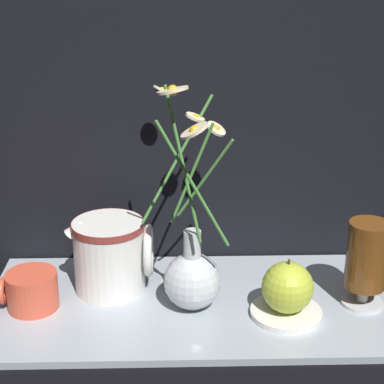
# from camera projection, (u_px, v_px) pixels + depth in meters

# --- Properties ---
(ground_plane) EXTENTS (6.00, 6.00, 0.00)m
(ground_plane) POSITION_uv_depth(u_px,v_px,m) (192.00, 307.00, 1.09)
(ground_plane) COLOR black
(shelf) EXTENTS (0.69, 0.33, 0.01)m
(shelf) POSITION_uv_depth(u_px,v_px,m) (192.00, 304.00, 1.09)
(shelf) COLOR #9EA8B2
(shelf) RESTS_ON ground_plane
(vase_with_flowers) EXTENTS (0.15, 0.26, 0.38)m
(vase_with_flowers) POSITION_uv_depth(u_px,v_px,m) (192.00, 270.00, 1.04)
(vase_with_flowers) COLOR silver
(vase_with_flowers) RESTS_ON shelf
(yellow_mug) EXTENTS (0.09, 0.08, 0.06)m
(yellow_mug) POSITION_uv_depth(u_px,v_px,m) (31.00, 290.00, 1.05)
(yellow_mug) COLOR #DB5138
(yellow_mug) RESTS_ON shelf
(ceramic_pitcher) EXTENTS (0.15, 0.12, 0.14)m
(ceramic_pitcher) POSITION_uv_depth(u_px,v_px,m) (111.00, 253.00, 1.10)
(ceramic_pitcher) COLOR white
(ceramic_pitcher) RESTS_ON shelf
(tea_glass) EXTENTS (0.07, 0.07, 0.15)m
(tea_glass) POSITION_uv_depth(u_px,v_px,m) (367.00, 258.00, 1.04)
(tea_glass) COLOR silver
(tea_glass) RESTS_ON shelf
(saucer_plate) EXTENTS (0.12, 0.12, 0.01)m
(saucer_plate) POSITION_uv_depth(u_px,v_px,m) (286.00, 313.00, 1.04)
(saucer_plate) COLOR white
(saucer_plate) RESTS_ON shelf
(orange_fruit) EXTENTS (0.08, 0.08, 0.09)m
(orange_fruit) POSITION_uv_depth(u_px,v_px,m) (288.00, 287.00, 1.02)
(orange_fruit) COLOR #B7C638
(orange_fruit) RESTS_ON saucer_plate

